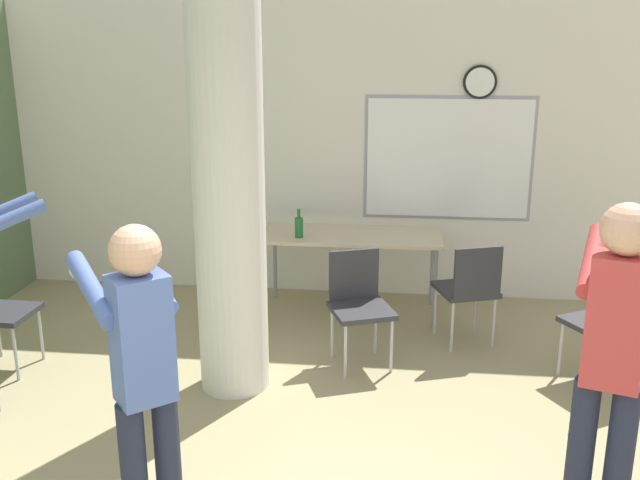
% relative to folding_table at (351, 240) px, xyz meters
% --- Properties ---
extents(wall_back, '(8.00, 0.15, 2.80)m').
position_rel_folding_table_xyz_m(wall_back, '(0.13, 0.59, 0.71)').
color(wall_back, silver).
rests_on(wall_back, ground_plane).
extents(support_pillar, '(0.49, 0.49, 2.80)m').
position_rel_folding_table_xyz_m(support_pillar, '(-0.74, -1.51, 0.71)').
color(support_pillar, silver).
rests_on(support_pillar, ground_plane).
extents(folding_table, '(1.61, 0.66, 0.74)m').
position_rel_folding_table_xyz_m(folding_table, '(0.00, 0.00, 0.00)').
color(folding_table, beige).
rests_on(folding_table, ground_plane).
extents(bottle_on_table, '(0.07, 0.07, 0.25)m').
position_rel_folding_table_xyz_m(bottle_on_table, '(-0.45, -0.15, 0.15)').
color(bottle_on_table, '#1E6B2D').
rests_on(bottle_on_table, folding_table).
extents(chair_table_front, '(0.57, 0.57, 0.87)m').
position_rel_folding_table_xyz_m(chair_table_front, '(0.13, -1.03, -0.18)').
color(chair_table_front, '#2D2D33').
rests_on(chair_table_front, ground_plane).
extents(chair_mid_room, '(0.60, 0.60, 0.87)m').
position_rel_folding_table_xyz_m(chair_mid_room, '(1.92, -1.23, -0.18)').
color(chair_mid_room, '#2D2D33').
rests_on(chair_mid_room, ground_plane).
extents(chair_table_right, '(0.56, 0.56, 0.87)m').
position_rel_folding_table_xyz_m(chair_table_right, '(1.00, -0.61, -0.18)').
color(chair_table_right, '#2D2D33').
rests_on(chair_table_right, ground_plane).
extents(person_playing_side, '(0.54, 0.73, 1.76)m').
position_rel_folding_table_xyz_m(person_playing_side, '(1.42, -2.95, 0.34)').
color(person_playing_side, '#1E2338').
rests_on(person_playing_side, ground_plane).
extents(person_playing_front, '(0.63, 0.66, 1.68)m').
position_rel_folding_table_xyz_m(person_playing_front, '(-0.74, -3.27, 0.30)').
color(person_playing_front, '#1E2338').
rests_on(person_playing_front, ground_plane).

